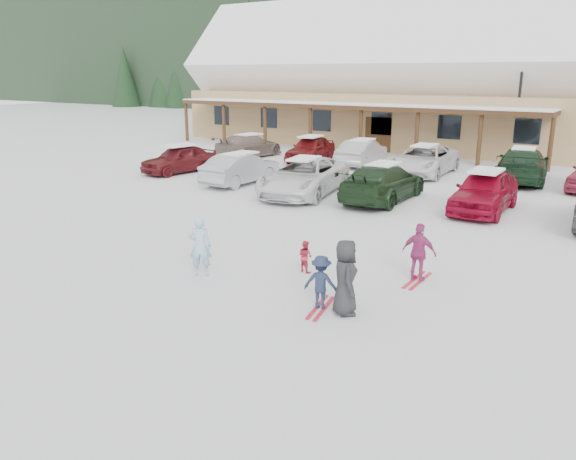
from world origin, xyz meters
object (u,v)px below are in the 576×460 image
Objects in this scene: toddler_red at (305,256)px; parked_car_9 at (362,153)px; adult_skier at (200,246)px; parked_car_4 at (485,191)px; child_magenta at (419,253)px; bystander_dark at (345,277)px; parked_car_2 at (304,177)px; parked_car_0 at (179,159)px; lamp_post at (518,105)px; parked_car_11 at (522,165)px; parked_car_8 at (311,149)px; parked_car_10 at (424,160)px; child_navy at (321,282)px; day_lodge at (383,87)px; parked_car_1 at (241,169)px; parked_car_3 at (383,182)px; parked_car_7 at (249,146)px.

parked_car_9 is (-6.31, 16.46, 0.29)m from toddler_red.
parked_car_4 is at bearing -143.13° from adult_skier.
parked_car_4 is (4.25, 10.82, -0.01)m from adult_skier.
bystander_dark reaches higher than child_magenta.
adult_skier is 0.36× the size of parked_car_9.
parked_car_0 is at bearing 162.05° from parked_car_2.
toddler_red is at bearing -90.85° from lamp_post.
lamp_post is at bearing -82.57° from parked_car_11.
lamp_post is 6.72× the size of toddler_red.
parked_car_11 is (11.55, 0.03, 0.06)m from parked_car_8.
adult_skier reaches higher than parked_car_10.
child_navy is 18.04m from parked_car_11.
lamp_post reaches higher than parked_car_8.
child_navy is at bearing 56.25° from bystander_dark.
parked_car_11 is (0.59, 18.03, 0.18)m from child_navy.
child_navy is 3.01m from child_magenta.
lamp_post is at bearing -99.31° from child_navy.
child_magenta is at bearing -72.80° from parked_car_10.
bystander_dark reaches higher than parked_car_11.
day_lodge reaches higher than parked_car_1.
lamp_post is 24.82m from bystander_dark.
toddler_red is 0.16× the size of parked_car_10.
lamp_post is 1.10× the size of parked_car_3.
parked_car_10 reaches higher than parked_car_1.
adult_skier is 0.29× the size of parked_car_11.
child_magenta is 0.29× the size of parked_car_3.
child_magenta is at bearing 115.13° from parked_car_9.
child_magenta is at bearing -64.28° from day_lodge.
child_magenta is at bearing 176.78° from adult_skier.
lamp_post is at bearing -141.11° from parked_car_9.
bystander_dark reaches higher than parked_car_2.
lamp_post is at bearing -99.67° from parked_car_3.
parked_car_4 reaches higher than child_magenta.
parked_car_7 is at bearing 2.48° from parked_car_9.
parked_car_9 is at bearing -13.33° from bystander_dark.
parked_car_4 is at bearing 83.14° from parked_car_11.
child_magenta is 0.28× the size of parked_car_10.
adult_skier is 2.69m from toddler_red.
parked_car_1 is 6.95m from parked_car_3.
parked_car_2 is at bearing -2.50° from bystander_dark.
child_magenta reaches higher than parked_car_9.
parked_car_9 is (-1.31, 8.34, -0.06)m from parked_car_2.
child_magenta is at bearing -50.83° from bystander_dark.
bystander_dark is 0.30× the size of parked_car_11.
parked_car_8 is (0.45, -10.90, -3.22)m from day_lodge.
parked_car_10 is (2.56, 7.39, -0.03)m from parked_car_2.
child_navy is at bearing 134.68° from parked_car_1.
adult_skier is 12.17m from parked_car_1.
child_navy is at bearing 105.65° from parked_car_3.
lamp_post is 3.82× the size of child_magenta.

